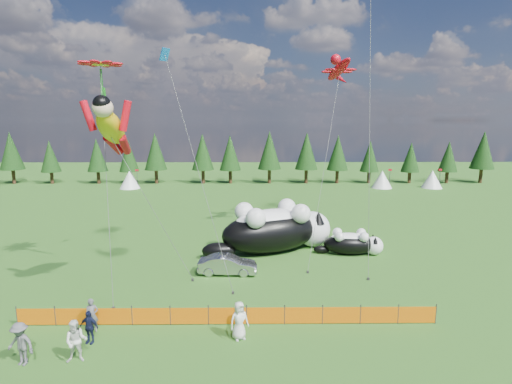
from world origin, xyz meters
TOP-DOWN VIEW (x-y plane):
  - ground at (0.00, 0.00)m, footprint 160.00×160.00m
  - safety_fence at (0.00, -3.00)m, footprint 22.06×0.06m
  - tree_line at (0.00, 45.00)m, footprint 90.00×4.00m
  - festival_tents at (11.00, 40.00)m, footprint 50.00×3.20m
  - cat_large at (3.30, 9.06)m, footprint 10.71×6.85m
  - cat_small at (9.36, 8.19)m, footprint 5.51×2.27m
  - car at (-0.42, 4.09)m, footprint 4.15×1.62m
  - spectator_a at (-6.83, -3.60)m, footprint 0.73×0.58m
  - spectator_b at (-6.51, -6.19)m, footprint 1.03×0.71m
  - spectator_c at (-6.56, -4.66)m, footprint 1.05×0.69m
  - spectator_d at (-8.84, -6.40)m, footprint 1.40×0.96m
  - spectator_e at (0.66, -4.38)m, footprint 1.11×0.94m
  - superhero_kite at (-6.47, -0.11)m, footprint 5.92×5.26m
  - gecko_kite at (9.05, 14.26)m, footprint 6.00×13.36m
  - flower_kite at (-8.06, 3.26)m, footprint 2.97×6.01m
  - diamond_kite_a at (-4.20, 4.51)m, footprint 4.98×4.50m

SIDE VIEW (x-z plane):
  - ground at x=0.00m, z-range 0.00..0.00m
  - safety_fence at x=0.00m, z-range -0.05..1.05m
  - car at x=-0.42m, z-range 0.00..1.35m
  - spectator_c at x=-6.56m, z-range 0.00..1.64m
  - spectator_a at x=-6.83m, z-range 0.00..1.74m
  - cat_small at x=9.36m, z-range -0.05..1.94m
  - spectator_e at x=0.66m, z-range 0.00..1.92m
  - spectator_b at x=-6.51m, z-range 0.00..1.96m
  - spectator_d at x=-8.84m, z-range 0.00..1.98m
  - festival_tents at x=11.00m, z-range 0.00..2.80m
  - cat_large at x=3.30m, z-range -0.10..3.95m
  - tree_line at x=0.00m, z-range 0.00..8.00m
  - superhero_kite at x=-6.47m, z-range 3.92..16.51m
  - flower_kite at x=-8.06m, z-range 6.53..21.22m
  - diamond_kite_a at x=-4.20m, z-range 6.25..22.35m
  - gecko_kite at x=9.05m, z-range 5.85..24.26m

